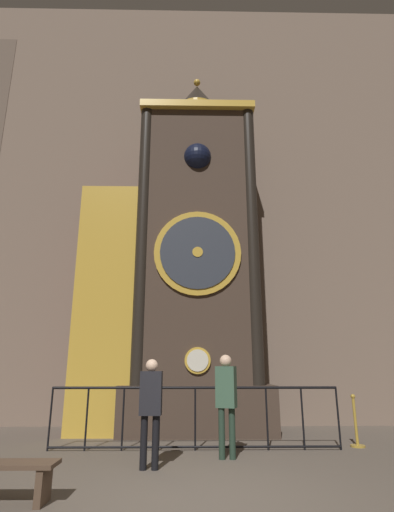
{
  "coord_description": "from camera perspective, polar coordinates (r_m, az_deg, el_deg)",
  "views": [
    {
      "loc": [
        -0.08,
        -5.14,
        1.48
      ],
      "look_at": [
        0.11,
        4.98,
        4.34
      ],
      "focal_mm": 28.0,
      "sensor_mm": 36.0,
      "label": 1
    }
  ],
  "objects": [
    {
      "name": "clock_tower",
      "position": [
        10.43,
        -2.58,
        -1.14
      ],
      "size": [
        4.8,
        1.81,
        9.87
      ],
      "color": "#423328",
      "rests_on": "ground_plane"
    },
    {
      "name": "visitor_far",
      "position": [
        7.45,
        4.2,
        -19.15
      ],
      "size": [
        0.39,
        0.32,
        1.72
      ],
      "rotation": [
        0.0,
        0.0,
        -0.35
      ],
      "color": "#213427",
      "rests_on": "ground_plane"
    },
    {
      "name": "visitor_near",
      "position": [
        6.74,
        -6.62,
        -20.0
      ],
      "size": [
        0.35,
        0.23,
        1.63
      ],
      "rotation": [
        0.0,
        0.0,
        -0.03
      ],
      "color": "black",
      "rests_on": "ground_plane"
    },
    {
      "name": "ground_plane",
      "position": [
        5.35,
        -0.24,
        -31.83
      ],
      "size": [
        28.0,
        28.0,
        0.0
      ],
      "primitive_type": "plane",
      "color": "brown"
    },
    {
      "name": "stanchion_post",
      "position": [
        9.16,
        21.79,
        -22.05
      ],
      "size": [
        0.28,
        0.28,
        0.98
      ],
      "color": "#B28E33",
      "rests_on": "ground_plane"
    },
    {
      "name": "railing_fence",
      "position": [
        8.23,
        -0.26,
        -21.67
      ],
      "size": [
        5.55,
        0.05,
        1.14
      ],
      "color": "black",
      "rests_on": "ground_plane"
    },
    {
      "name": "cathedral_back_wall",
      "position": [
        12.83,
        -1.03,
        9.5
      ],
      "size": [
        24.0,
        0.32,
        13.93
      ],
      "color": "#7A6656",
      "rests_on": "ground_plane"
    }
  ]
}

